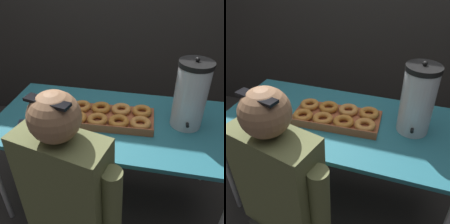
% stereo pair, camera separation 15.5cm
% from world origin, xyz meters
% --- Properties ---
extents(ground_plane, '(12.00, 12.00, 0.00)m').
position_xyz_m(ground_plane, '(0.00, 0.00, 0.00)').
color(ground_plane, '#2D2B28').
extents(folding_table, '(1.50, 0.73, 0.75)m').
position_xyz_m(folding_table, '(0.00, 0.00, 0.71)').
color(folding_table, '#236675').
rests_on(folding_table, ground).
extents(donut_box, '(0.57, 0.32, 0.05)m').
position_xyz_m(donut_box, '(-0.02, 0.00, 0.78)').
color(donut_box, brown).
rests_on(donut_box, folding_table).
extents(coffee_urn, '(0.19, 0.22, 0.44)m').
position_xyz_m(coffee_urn, '(0.44, 0.05, 0.96)').
color(coffee_urn, silver).
rests_on(coffee_urn, folding_table).
extents(cell_phone, '(0.11, 0.15, 0.01)m').
position_xyz_m(cell_phone, '(-0.53, -0.18, 0.76)').
color(cell_phone, '#2D334C').
rests_on(cell_phone, folding_table).
extents(person_seated, '(0.54, 0.29, 1.25)m').
position_xyz_m(person_seated, '(-0.11, -0.57, 0.60)').
color(person_seated, '#33332D').
rests_on(person_seated, ground).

